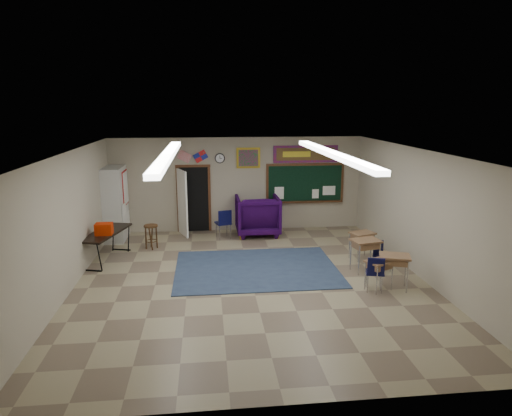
{
  "coord_description": "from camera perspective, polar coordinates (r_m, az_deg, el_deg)",
  "views": [
    {
      "loc": [
        -0.98,
        -9.89,
        4.02
      ],
      "look_at": [
        0.27,
        1.5,
        1.4
      ],
      "focal_mm": 32.0,
      "sensor_mm": 36.0,
      "label": 1
    }
  ],
  "objects": [
    {
      "name": "student_chair_desk_b",
      "position": [
        11.62,
        15.58,
        -5.93
      ],
      "size": [
        0.5,
        0.5,
        0.73
      ],
      "primitive_type": null,
      "rotation": [
        0.0,
        0.0,
        0.5
      ],
      "color": "black",
      "rests_on": "floor"
    },
    {
      "name": "wooden_stool",
      "position": [
        13.26,
        -12.96,
        -3.49
      ],
      "size": [
        0.39,
        0.39,
        0.69
      ],
      "color": "#482B15",
      "rests_on": "floor"
    },
    {
      "name": "student_desk_back_left",
      "position": [
        10.46,
        15.11,
        -7.92
      ],
      "size": [
        0.7,
        0.63,
        0.68
      ],
      "rotation": [
        0.0,
        0.0,
        0.45
      ],
      "color": "brown",
      "rests_on": "floor"
    },
    {
      "name": "student_desk_front_left",
      "position": [
        11.5,
        13.49,
        -5.58
      ],
      "size": [
        0.75,
        0.62,
        0.8
      ],
      "rotation": [
        0.0,
        0.0,
        0.2
      ],
      "color": "brown",
      "rests_on": "floor"
    },
    {
      "name": "student_desk_front_right",
      "position": [
        12.39,
        13.09,
        -4.41
      ],
      "size": [
        0.72,
        0.63,
        0.73
      ],
      "rotation": [
        0.0,
        0.0,
        0.34
      ],
      "color": "brown",
      "rests_on": "floor"
    },
    {
      "name": "student_desk_back_right",
      "position": [
        10.61,
        16.85,
        -7.43
      ],
      "size": [
        0.77,
        0.67,
        0.78
      ],
      "rotation": [
        0.0,
        0.0,
        -0.32
      ],
      "color": "brown",
      "rests_on": "floor"
    },
    {
      "name": "wingback_armchair",
      "position": [
        14.26,
        0.19,
        -0.91
      ],
      "size": [
        1.32,
        1.36,
        1.24
      ],
      "primitive_type": "imported",
      "rotation": [
        0.0,
        0.0,
        3.15
      ],
      "color": "#1E0431",
      "rests_on": "floor"
    },
    {
      "name": "storage_cabinet",
      "position": [
        14.31,
        -17.13,
        0.53
      ],
      "size": [
        0.59,
        1.25,
        2.2
      ],
      "color": "silver",
      "rests_on": "floor"
    },
    {
      "name": "fluorescent_strips",
      "position": [
        10.0,
        -0.6,
        6.69
      ],
      "size": [
        3.86,
        6.0,
        0.1
      ],
      "primitive_type": null,
      "color": "white",
      "rests_on": "ceiling"
    },
    {
      "name": "wall_clock",
      "position": [
        14.46,
        -4.54,
        6.22
      ],
      "size": [
        0.32,
        0.05,
        0.32
      ],
      "color": "black",
      "rests_on": "back_wall"
    },
    {
      "name": "area_rug",
      "position": [
        11.48,
        0.04,
        -7.56
      ],
      "size": [
        4.0,
        3.0,
        0.02
      ],
      "primitive_type": "cube",
      "color": "#32455F",
      "rests_on": "floor"
    },
    {
      "name": "doorway",
      "position": [
        14.55,
        -8.19,
        1.01
      ],
      "size": [
        1.1,
        0.89,
        2.16
      ],
      "color": "black",
      "rests_on": "back_wall"
    },
    {
      "name": "ceiling",
      "position": [
        9.99,
        -0.6,
        7.03
      ],
      "size": [
        8.0,
        9.0,
        0.04
      ],
      "primitive_type": "cube",
      "color": "silver",
      "rests_on": "back_wall"
    },
    {
      "name": "right_wall",
      "position": [
        11.36,
        19.94,
        -0.71
      ],
      "size": [
        0.04,
        9.0,
        3.0
      ],
      "primitive_type": "cube",
      "color": "#ABA08A",
      "rests_on": "floor"
    },
    {
      "name": "back_wall",
      "position": [
        14.64,
        -2.34,
        2.97
      ],
      "size": [
        8.0,
        0.04,
        3.0
      ],
      "primitive_type": "cube",
      "color": "#ABA08A",
      "rests_on": "floor"
    },
    {
      "name": "folding_table",
      "position": [
        12.57,
        -18.17,
        -4.39
      ],
      "size": [
        1.1,
        1.97,
        1.07
      ],
      "rotation": [
        0.0,
        0.0,
        -0.27
      ],
      "color": "black",
      "rests_on": "floor"
    },
    {
      "name": "bulletin_board",
      "position": [
        14.79,
        6.23,
        6.72
      ],
      "size": [
        2.1,
        0.05,
        0.55
      ],
      "color": "red",
      "rests_on": "back_wall"
    },
    {
      "name": "left_wall",
      "position": [
        10.64,
        -22.56,
        -1.81
      ],
      "size": [
        0.04,
        9.0,
        3.0
      ],
      "primitive_type": "cube",
      "color": "#ABA08A",
      "rests_on": "floor"
    },
    {
      "name": "wall_flags",
      "position": [
        14.42,
        -7.95,
        6.64
      ],
      "size": [
        1.16,
        0.06,
        0.7
      ],
      "primitive_type": null,
      "color": "red",
      "rests_on": "back_wall"
    },
    {
      "name": "floor",
      "position": [
        10.72,
        -0.56,
        -9.13
      ],
      "size": [
        9.0,
        9.0,
        0.0
      ],
      "primitive_type": "plane",
      "color": "gray",
      "rests_on": "ground"
    },
    {
      "name": "student_chair_desk_a",
      "position": [
        10.41,
        14.61,
        -7.88
      ],
      "size": [
        0.49,
        0.49,
        0.81
      ],
      "primitive_type": null,
      "rotation": [
        0.0,
        0.0,
        2.88
      ],
      "color": "black",
      "rests_on": "floor"
    },
    {
      "name": "chalkboard",
      "position": [
        14.92,
        6.15,
        2.95
      ],
      "size": [
        2.55,
        0.14,
        1.3
      ],
      "color": "#542D18",
      "rests_on": "back_wall"
    },
    {
      "name": "student_chair_reading",
      "position": [
        13.93,
        -4.13,
        -1.97
      ],
      "size": [
        0.56,
        0.56,
        0.91
      ],
      "primitive_type": null,
      "rotation": [
        0.0,
        0.0,
        3.42
      ],
      "color": "black",
      "rests_on": "floor"
    },
    {
      "name": "framed_art_print",
      "position": [
        14.51,
        -0.97,
        6.28
      ],
      "size": [
        0.75,
        0.05,
        0.65
      ],
      "color": "#AC8E21",
      "rests_on": "back_wall"
    },
    {
      "name": "front_wall",
      "position": [
        6.03,
        3.77,
        -11.83
      ],
      "size": [
        8.0,
        0.04,
        3.0
      ],
      "primitive_type": "cube",
      "color": "#ABA08A",
      "rests_on": "floor"
    }
  ]
}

